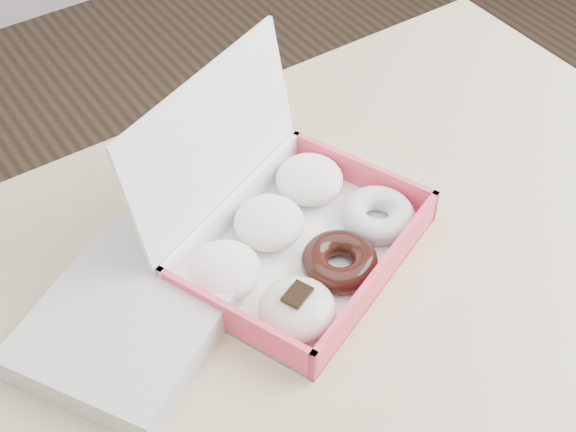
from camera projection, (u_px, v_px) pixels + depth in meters
table at (319, 334)px, 1.01m from camera, size 1.20×0.80×0.75m
donut_box at (290, 233)px, 0.97m from camera, size 0.37×0.35×0.21m
newspapers at (132, 318)px, 0.90m from camera, size 0.31×0.29×0.04m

